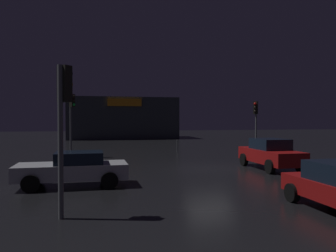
{
  "coord_description": "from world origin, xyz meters",
  "views": [
    {
      "loc": [
        -6.06,
        -17.02,
        2.68
      ],
      "look_at": [
        -0.73,
        7.14,
        2.17
      ],
      "focal_mm": 35.42,
      "sensor_mm": 36.0,
      "label": 1
    }
  ],
  "objects_px": {
    "traffic_signal_main": "(63,109)",
    "car_far": "(74,168)",
    "store_building": "(122,118)",
    "car_crossing": "(270,153)",
    "traffic_signal_opposite": "(256,115)",
    "traffic_signal_cross_right": "(72,111)"
  },
  "relations": [
    {
      "from": "traffic_signal_main",
      "to": "car_crossing",
      "type": "xyz_separation_m",
      "value": [
        10.04,
        6.86,
        -2.12
      ]
    },
    {
      "from": "traffic_signal_opposite",
      "to": "car_far",
      "type": "relative_size",
      "value": 0.95
    },
    {
      "from": "traffic_signal_main",
      "to": "car_far",
      "type": "relative_size",
      "value": 0.96
    },
    {
      "from": "store_building",
      "to": "car_far",
      "type": "height_order",
      "value": "store_building"
    },
    {
      "from": "traffic_signal_cross_right",
      "to": "car_far",
      "type": "distance_m",
      "value": 10.71
    },
    {
      "from": "traffic_signal_opposite",
      "to": "car_far",
      "type": "height_order",
      "value": "traffic_signal_opposite"
    },
    {
      "from": "traffic_signal_main",
      "to": "traffic_signal_opposite",
      "type": "bearing_deg",
      "value": 48.33
    },
    {
      "from": "car_far",
      "to": "store_building",
      "type": "bearing_deg",
      "value": 82.24
    },
    {
      "from": "traffic_signal_main",
      "to": "car_crossing",
      "type": "relative_size",
      "value": 0.93
    },
    {
      "from": "traffic_signal_opposite",
      "to": "car_far",
      "type": "distance_m",
      "value": 17.35
    },
    {
      "from": "traffic_signal_main",
      "to": "traffic_signal_opposite",
      "type": "xyz_separation_m",
      "value": [
        13.41,
        15.07,
        0.04
      ]
    },
    {
      "from": "store_building",
      "to": "car_crossing",
      "type": "bearing_deg",
      "value": -80.04
    },
    {
      "from": "traffic_signal_main",
      "to": "traffic_signal_cross_right",
      "type": "xyz_separation_m",
      "value": [
        -0.76,
        14.7,
        0.27
      ]
    },
    {
      "from": "traffic_signal_cross_right",
      "to": "traffic_signal_main",
      "type": "bearing_deg",
      "value": -87.04
    },
    {
      "from": "store_building",
      "to": "car_far",
      "type": "distance_m",
      "value": 34.01
    },
    {
      "from": "traffic_signal_cross_right",
      "to": "car_far",
      "type": "bearing_deg",
      "value": -85.86
    },
    {
      "from": "traffic_signal_cross_right",
      "to": "car_far",
      "type": "relative_size",
      "value": 1.03
    },
    {
      "from": "traffic_signal_cross_right",
      "to": "car_crossing",
      "type": "bearing_deg",
      "value": -36.0
    },
    {
      "from": "traffic_signal_main",
      "to": "car_crossing",
      "type": "distance_m",
      "value": 12.34
    },
    {
      "from": "traffic_signal_main",
      "to": "car_far",
      "type": "bearing_deg",
      "value": 90.09
    },
    {
      "from": "store_building",
      "to": "traffic_signal_cross_right",
      "type": "height_order",
      "value": "store_building"
    },
    {
      "from": "traffic_signal_opposite",
      "to": "traffic_signal_cross_right",
      "type": "distance_m",
      "value": 14.18
    }
  ]
}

